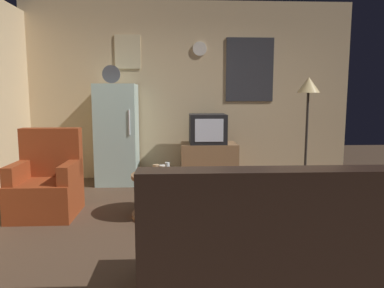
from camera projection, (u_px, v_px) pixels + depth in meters
name	position (u px, v px, depth m)	size (l,w,h in m)	color
ground_plane	(198.00, 231.00, 3.60)	(12.00, 12.00, 0.00)	#4C3828
wall_with_art	(189.00, 91.00, 5.84)	(5.20, 0.12, 2.80)	#D1B284
fridge	(117.00, 134.00, 5.49)	(0.60, 0.62, 1.77)	silver
tv_stand	(209.00, 163.00, 5.52)	(0.84, 0.53, 0.62)	#8E6642
crt_tv	(208.00, 129.00, 5.45)	(0.54, 0.51, 0.44)	black
standing_lamp	(308.00, 94.00, 5.11)	(0.32, 0.32, 1.59)	#332D28
coffee_table	(164.00, 195.00, 4.03)	(0.72, 0.72, 0.48)	#8E6642
wine_glass	(167.00, 169.00, 3.87)	(0.05, 0.05, 0.15)	silver
mug_ceramic_white	(163.00, 169.00, 4.03)	(0.08, 0.08, 0.09)	silver
mug_ceramic_tan	(156.00, 169.00, 4.06)	(0.08, 0.08, 0.09)	tan
remote_control	(167.00, 170.00, 4.12)	(0.15, 0.04, 0.02)	black
armchair	(47.00, 185.00, 4.08)	(0.68, 0.68, 0.96)	maroon
couch	(272.00, 253.00, 2.37)	(1.70, 0.80, 0.92)	black
book_stack	(258.00, 181.00, 5.46)	(0.20, 0.16, 0.10)	#5E5850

